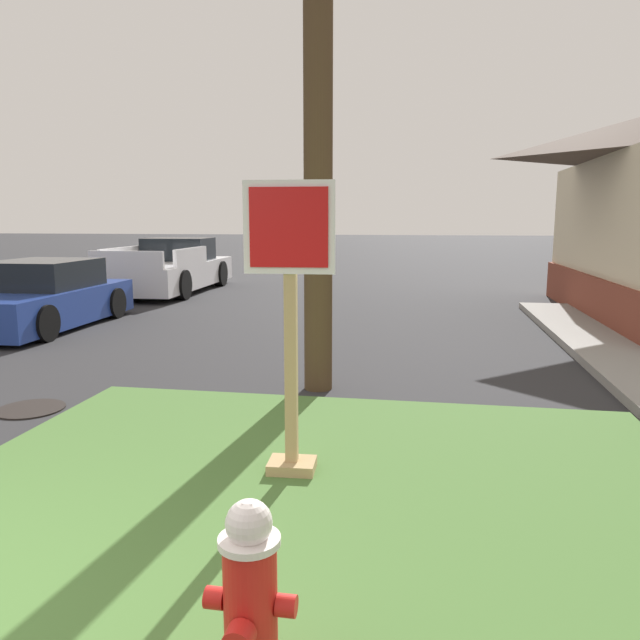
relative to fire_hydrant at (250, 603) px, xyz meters
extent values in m
cube|color=#477033|center=(-0.07, 1.53, -0.43)|extent=(5.65, 5.25, 0.08)
cylinder|color=red|center=(0.00, 0.00, -0.03)|extent=(0.22, 0.22, 0.56)
cylinder|color=silver|center=(0.00, 0.00, 0.27)|extent=(0.25, 0.25, 0.03)
sphere|color=silver|center=(0.00, 0.00, 0.34)|extent=(0.19, 0.19, 0.19)
cube|color=silver|center=(0.00, 0.00, 0.41)|extent=(0.04, 0.04, 0.04)
cylinder|color=red|center=(-0.15, 0.00, 0.00)|extent=(0.08, 0.09, 0.09)
cylinder|color=red|center=(0.15, 0.00, 0.00)|extent=(0.08, 0.09, 0.09)
cylinder|color=red|center=(0.00, -0.16, -0.05)|extent=(0.12, 0.09, 0.12)
cube|color=tan|center=(-0.31, 2.18, 0.68)|extent=(0.09, 0.09, 2.14)
cube|color=tan|center=(-0.31, 2.18, -0.35)|extent=(0.37, 0.30, 0.08)
cube|color=white|center=(-0.30, 2.13, 1.48)|extent=(0.67, 0.05, 0.67)
cube|color=red|center=(-0.30, 2.11, 1.48)|extent=(0.57, 0.04, 0.57)
cylinder|color=black|center=(-3.44, 3.43, -0.46)|extent=(0.70, 0.70, 0.02)
cube|color=#233D93|center=(-6.41, 7.97, -0.06)|extent=(1.97, 4.06, 0.64)
cube|color=black|center=(-6.42, 8.17, 0.50)|extent=(1.64, 1.89, 0.56)
cylinder|color=black|center=(-5.50, 6.76, -0.16)|extent=(0.24, 0.63, 0.62)
cylinder|color=black|center=(-5.59, 9.24, -0.16)|extent=(0.24, 0.63, 0.62)
cylinder|color=black|center=(-7.32, 9.18, -0.16)|extent=(0.24, 0.63, 0.62)
sphere|color=red|center=(-5.93, 9.95, 0.00)|extent=(0.12, 0.12, 0.12)
sphere|color=red|center=(-7.03, 9.91, 0.00)|extent=(0.12, 0.12, 0.12)
cube|color=silver|center=(-6.35, 13.76, 0.03)|extent=(2.25, 5.54, 0.68)
cube|color=black|center=(-6.38, 14.52, 0.67)|extent=(1.85, 1.49, 0.68)
cube|color=silver|center=(-7.28, 12.77, 0.59)|extent=(0.19, 2.29, 0.44)
cube|color=silver|center=(-5.34, 12.84, 0.59)|extent=(0.19, 2.29, 0.44)
cube|color=silver|center=(-6.24, 11.08, 0.59)|extent=(1.84, 0.17, 0.44)
cylinder|color=black|center=(-7.37, 15.36, -0.09)|extent=(0.29, 0.77, 0.76)
cylinder|color=black|center=(-5.46, 15.43, -0.09)|extent=(0.29, 0.77, 0.76)
cylinder|color=black|center=(-7.24, 12.08, -0.09)|extent=(0.29, 0.77, 0.76)
cylinder|color=black|center=(-5.33, 12.16, -0.09)|extent=(0.29, 0.77, 0.76)
camera|label=1|loc=(0.65, -2.14, 1.53)|focal=33.82mm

